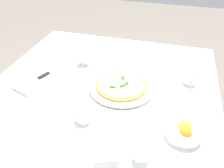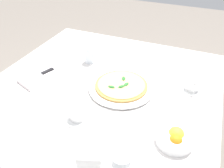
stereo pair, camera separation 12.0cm
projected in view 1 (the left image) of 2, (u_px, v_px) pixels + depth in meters
The scene contains 12 objects.
ground_plane at pixel (105, 167), 1.65m from camera, with size 8.00×8.00×0.00m, color slate.
dining_table at pixel (103, 103), 1.30m from camera, with size 1.19×1.19×0.72m.
pizza_plate at pixel (121, 86), 1.20m from camera, with size 0.34×0.34×0.02m.
pizza at pixel (122, 84), 1.20m from camera, with size 0.27×0.27×0.02m.
coffee_cup_back_corner at pixel (84, 116), 1.00m from camera, with size 0.13×0.13×0.06m.
coffee_cup_left_edge at pixel (190, 79), 1.23m from camera, with size 0.13×0.13×0.07m.
water_glass_near_right at pixel (140, 165), 0.78m from camera, with size 0.07×0.07×0.11m.
water_glass_right_edge at pixel (85, 57), 1.39m from camera, with size 0.07×0.07×0.11m.
napkin_folded at pixel (37, 82), 1.24m from camera, with size 0.25×0.20×0.02m.
dinner_knife at pixel (36, 80), 1.23m from camera, with size 0.19×0.09×0.01m.
citrus_bowl at pixel (184, 131), 0.93m from camera, with size 0.15×0.15×0.07m.
menu_card at pixel (106, 167), 0.80m from camera, with size 0.03×0.09×0.06m.
Camera 1 is at (0.94, 0.31, 1.45)m, focal length 36.89 mm.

